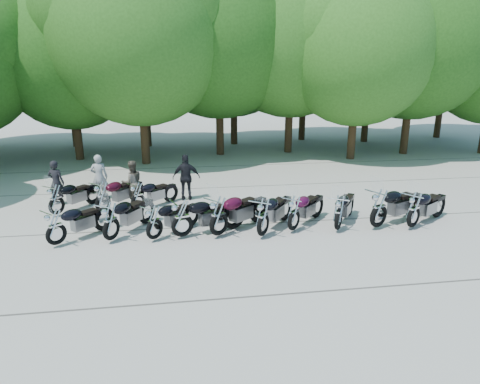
{
  "coord_description": "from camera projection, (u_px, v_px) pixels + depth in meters",
  "views": [
    {
      "loc": [
        -1.88,
        -11.32,
        4.91
      ],
      "look_at": [
        0.0,
        1.5,
        1.1
      ],
      "focal_mm": 32.0,
      "sensor_mm": 36.0,
      "label": 1
    }
  ],
  "objects": [
    {
      "name": "ground",
      "position": [
        247.0,
        243.0,
        12.39
      ],
      "size": [
        90.0,
        90.0,
        0.0
      ],
      "primitive_type": "plane",
      "color": "gray",
      "rests_on": "ground"
    },
    {
      "name": "tree_2",
      "position": [
        69.0,
        58.0,
        22.07
      ],
      "size": [
        7.31,
        7.31,
        8.97
      ],
      "color": "#3A2614",
      "rests_on": "ground"
    },
    {
      "name": "tree_3",
      "position": [
        138.0,
        36.0,
        20.78
      ],
      "size": [
        8.7,
        8.7,
        10.67
      ],
      "color": "#3A2614",
      "rests_on": "ground"
    },
    {
      "name": "tree_4",
      "position": [
        219.0,
        33.0,
        23.02
      ],
      "size": [
        9.13,
        9.13,
        11.2
      ],
      "color": "#3A2614",
      "rests_on": "ground"
    },
    {
      "name": "tree_5",
      "position": [
        292.0,
        35.0,
        23.71
      ],
      "size": [
        9.04,
        9.04,
        11.1
      ],
      "color": "#3A2614",
      "rests_on": "ground"
    },
    {
      "name": "tree_6",
      "position": [
        358.0,
        48.0,
        22.07
      ],
      "size": [
        8.0,
        8.0,
        9.82
      ],
      "color": "#3A2614",
      "rests_on": "ground"
    },
    {
      "name": "tree_7",
      "position": [
        415.0,
        38.0,
        23.33
      ],
      "size": [
        8.79,
        8.79,
        10.79
      ],
      "color": "#3A2614",
      "rests_on": "ground"
    },
    {
      "name": "tree_10",
      "position": [
        67.0,
        54.0,
        25.75
      ],
      "size": [
        7.78,
        7.78,
        9.55
      ],
      "color": "#3A2614",
      "rests_on": "ground"
    },
    {
      "name": "tree_11",
      "position": [
        143.0,
        56.0,
        25.91
      ],
      "size": [
        7.56,
        7.56,
        9.28
      ],
      "color": "#3A2614",
      "rests_on": "ground"
    },
    {
      "name": "tree_12",
      "position": [
        234.0,
        53.0,
        26.66
      ],
      "size": [
        7.88,
        7.88,
        9.67
      ],
      "color": "#3A2614",
      "rests_on": "ground"
    },
    {
      "name": "tree_13",
      "position": [
        305.0,
        49.0,
        28.2
      ],
      "size": [
        8.31,
        8.31,
        10.2
      ],
      "color": "#3A2614",
      "rests_on": "ground"
    },
    {
      "name": "tree_14",
      "position": [
        371.0,
        52.0,
        27.51
      ],
      "size": [
        8.02,
        8.02,
        9.84
      ],
      "color": "#3A2614",
      "rests_on": "ground"
    },
    {
      "name": "tree_15",
      "position": [
        450.0,
        34.0,
        28.88
      ],
      "size": [
        9.67,
        9.67,
        11.86
      ],
      "color": "#3A2614",
      "rests_on": "ground"
    },
    {
      "name": "motorcycle_0",
      "position": [
        55.0,
        226.0,
        11.97
      ],
      "size": [
        2.03,
        2.0,
        1.23
      ],
      "primitive_type": null,
      "rotation": [
        0.0,
        0.0,
        2.34
      ],
      "color": "black",
      "rests_on": "ground"
    },
    {
      "name": "motorcycle_1",
      "position": [
        110.0,
        220.0,
        12.28
      ],
      "size": [
        1.87,
        2.37,
        1.33
      ],
      "primitive_type": null,
      "rotation": [
        0.0,
        0.0,
        2.57
      ],
      "color": "black",
      "rests_on": "ground"
    },
    {
      "name": "motorcycle_2",
      "position": [
        154.0,
        221.0,
        12.37
      ],
      "size": [
        1.98,
        1.98,
        1.22
      ],
      "primitive_type": null,
      "rotation": [
        0.0,
        0.0,
        2.36
      ],
      "color": "black",
      "rests_on": "ground"
    },
    {
      "name": "motorcycle_3",
      "position": [
        182.0,
        217.0,
        12.51
      ],
      "size": [
        2.48,
        1.51,
        1.34
      ],
      "primitive_type": null,
      "rotation": [
        0.0,
        0.0,
        1.93
      ],
      "color": "black",
      "rests_on": "ground"
    },
    {
      "name": "motorcycle_4",
      "position": [
        219.0,
        215.0,
        12.59
      ],
      "size": [
        2.44,
        2.15,
        1.42
      ],
      "primitive_type": null,
      "rotation": [
        0.0,
        0.0,
        2.24
      ],
      "color": "#39071B",
      "rests_on": "ground"
    },
    {
      "name": "motorcycle_5",
      "position": [
        263.0,
        216.0,
        12.59
      ],
      "size": [
        2.01,
        2.36,
        1.35
      ],
      "primitive_type": null,
      "rotation": [
        0.0,
        0.0,
        2.5
      ],
      "color": "black",
      "rests_on": "ground"
    },
    {
      "name": "motorcycle_6",
      "position": [
        294.0,
        212.0,
        13.02
      ],
      "size": [
        2.07,
        2.13,
        1.29
      ],
      "primitive_type": null,
      "rotation": [
        0.0,
        0.0,
        2.38
      ],
      "color": "#3F0829",
      "rests_on": "ground"
    },
    {
      "name": "motorcycle_7",
      "position": [
        339.0,
        212.0,
        13.08
      ],
      "size": [
        1.84,
        2.27,
        1.28
      ],
      "primitive_type": null,
      "rotation": [
        0.0,
        0.0,
        2.55
      ],
      "color": "black",
      "rests_on": "ground"
    },
    {
      "name": "motorcycle_8",
      "position": [
        379.0,
        207.0,
        13.23
      ],
      "size": [
        2.65,
        1.83,
        1.45
      ],
      "primitive_type": null,
      "rotation": [
        0.0,
        0.0,
        2.02
      ],
      "color": "black",
      "rests_on": "ground"
    },
    {
      "name": "motorcycle_9",
      "position": [
        414.0,
        209.0,
        13.25
      ],
      "size": [
        2.37,
        1.88,
        1.33
      ],
      "primitive_type": null,
      "rotation": [
        0.0,
        0.0,
        2.14
      ],
      "color": "black",
      "rests_on": "ground"
    },
    {
      "name": "motorcycle_10",
      "position": [
        56.0,
        199.0,
        14.45
      ],
      "size": [
        1.87,
        2.13,
        1.23
      ],
      "primitive_type": null,
      "rotation": [
        0.0,
        0.0,
        2.47
      ],
      "color": "black",
      "rests_on": "ground"
    },
    {
      "name": "motorcycle_11",
      "position": [
        102.0,
        196.0,
        14.65
      ],
      "size": [
        1.97,
        2.22,
        1.29
      ],
      "primitive_type": null,
      "rotation": [
        0.0,
        0.0,
        2.47
      ],
      "color": "#320613",
      "rests_on": "ground"
    },
    {
      "name": "motorcycle_12",
      "position": [
        138.0,
        195.0,
        14.94
      ],
      "size": [
        1.96,
        1.81,
        1.16
      ],
      "primitive_type": null,
      "rotation": [
        0.0,
        0.0,
        2.28
      ],
      "color": "black",
      "rests_on": "ground"
    },
    {
      "name": "rider_0",
      "position": [
        56.0,
        183.0,
        15.63
      ],
      "size": [
        0.69,
        0.55,
        1.66
      ],
      "primitive_type": "imported",
      "rotation": [
        0.0,
        0.0,
        2.87
      ],
      "color": "black",
      "rests_on": "ground"
    },
    {
      "name": "rider_1",
      "position": [
        132.0,
        183.0,
        15.68
      ],
      "size": [
        0.95,
        0.84,
        1.63
      ],
      "primitive_type": "imported",
      "rotation": [
        0.0,
        0.0,
        3.46
      ],
      "color": "brown",
      "rests_on": "ground"
    },
    {
      "name": "rider_2",
      "position": [
        186.0,
        177.0,
        16.16
      ],
      "size": [
        1.06,
        0.5,
        1.77
      ],
      "primitive_type": "imported",
      "rotation": [
        0.0,
        0.0,
        3.07
      ],
      "color": "black",
      "rests_on": "ground"
    },
    {
      "name": "rider_3",
      "position": [
        99.0,
        177.0,
        16.28
      ],
      "size": [
        0.64,
        0.43,
        1.74
      ],
      "primitive_type": "imported",
      "rotation": [
        0.0,
        0.0,
        3.12
      ],
      "color": "gray",
      "rests_on": "ground"
    }
  ]
}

